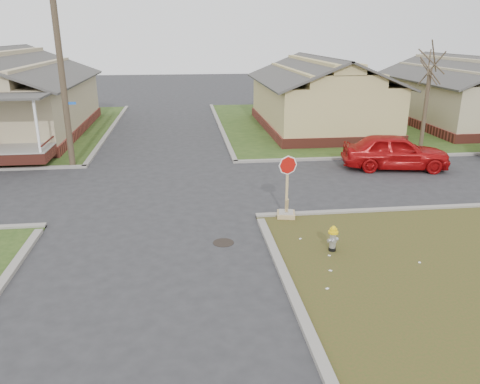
{
  "coord_description": "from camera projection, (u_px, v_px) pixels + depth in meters",
  "views": [
    {
      "loc": [
        1.12,
        -13.45,
        6.09
      ],
      "look_at": [
        2.89,
        1.0,
        1.1
      ],
      "focal_mm": 35.0,
      "sensor_mm": 36.0,
      "label": 1
    }
  ],
  "objects": [
    {
      "name": "red_sedan",
      "position": [
        395.0,
        151.0,
        21.76
      ],
      "size": [
        5.09,
        2.77,
        1.64
      ],
      "primitive_type": "imported",
      "rotation": [
        0.0,
        0.0,
        1.39
      ],
      "color": "#AC0C0E",
      "rests_on": "ground"
    },
    {
      "name": "stop_sign",
      "position": [
        286.0,
        204.0,
        16.0
      ],
      "size": [
        0.62,
        0.6,
        2.18
      ],
      "rotation": [
        0.0,
        0.0,
        -0.19
      ],
      "color": "tan",
      "rests_on": "ground"
    },
    {
      "name": "curbs",
      "position": [
        158.0,
        189.0,
        19.17
      ],
      "size": [
        80.0,
        40.0,
        0.12
      ],
      "primitive_type": null,
      "color": "gray",
      "rests_on": "ground"
    },
    {
      "name": "side_house_yellow",
      "position": [
        319.0,
        95.0,
        30.41
      ],
      "size": [
        7.6,
        11.6,
        4.7
      ],
      "color": "maroon",
      "rests_on": "ground"
    },
    {
      "name": "utility_pole",
      "position": [
        61.0,
        66.0,
        20.84
      ],
      "size": [
        1.8,
        0.28,
        9.0
      ],
      "color": "#423526",
      "rests_on": "ground"
    },
    {
      "name": "side_house_tan",
      "position": [
        463.0,
        93.0,
        31.56
      ],
      "size": [
        7.6,
        11.6,
        4.7
      ],
      "color": "maroon",
      "rests_on": "ground"
    },
    {
      "name": "ground",
      "position": [
        151.0,
        240.0,
        14.48
      ],
      "size": [
        120.0,
        120.0,
        0.0
      ],
      "primitive_type": "plane",
      "color": "#2A2A2C",
      "rests_on": "ground"
    },
    {
      "name": "fire_hydrant",
      "position": [
        333.0,
        237.0,
        13.51
      ],
      "size": [
        0.29,
        0.29,
        0.78
      ],
      "rotation": [
        0.0,
        0.0,
        0.29
      ],
      "color": "black",
      "rests_on": "ground"
    },
    {
      "name": "verge_far_right",
      "position": [
        473.0,
        120.0,
        33.9
      ],
      "size": [
        37.0,
        19.0,
        0.05
      ],
      "primitive_type": "cube",
      "color": "#284117",
      "rests_on": "ground"
    },
    {
      "name": "manhole",
      "position": [
        223.0,
        243.0,
        14.26
      ],
      "size": [
        0.64,
        0.64,
        0.01
      ],
      "primitive_type": "cylinder",
      "color": "black",
      "rests_on": "ground"
    },
    {
      "name": "tree_mid_right",
      "position": [
        425.0,
        110.0,
        24.96
      ],
      "size": [
        0.22,
        0.22,
        4.2
      ],
      "primitive_type": "cylinder",
      "color": "#423526",
      "rests_on": "verge_far_right"
    }
  ]
}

